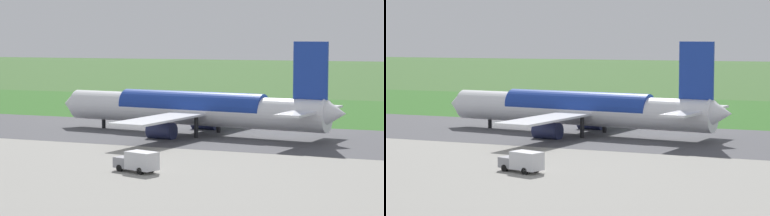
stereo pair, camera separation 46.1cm
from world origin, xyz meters
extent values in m
plane|color=#3D662D|center=(0.00, 0.00, 0.00)|extent=(800.00, 800.00, 0.00)
cube|color=#47474C|center=(0.00, 0.00, 0.03)|extent=(600.00, 33.70, 0.06)
cube|color=gray|center=(0.00, 60.55, 0.03)|extent=(440.00, 110.00, 0.05)
cube|color=#346B27|center=(0.00, -41.33, 0.02)|extent=(600.00, 80.00, 0.04)
cylinder|color=white|center=(5.75, 0.00, 4.20)|extent=(48.28, 10.81, 5.20)
cone|color=white|center=(31.07, -3.00, 4.20)|extent=(3.56, 5.26, 4.94)
cone|color=white|center=(-19.28, 2.97, 4.80)|extent=(4.00, 4.80, 4.42)
cube|color=#19389E|center=(-15.23, 2.49, 11.30)|extent=(5.62, 1.16, 9.00)
cube|color=white|center=(-14.58, 7.95, 5.00)|extent=(5.03, 9.41, 0.36)
cube|color=white|center=(-15.87, -2.98, 5.00)|extent=(5.03, 9.41, 0.36)
cube|color=white|center=(6.05, 11.04, 3.80)|extent=(8.55, 22.55, 0.35)
cube|color=white|center=(3.46, -10.81, 3.80)|extent=(8.55, 22.55, 0.35)
cylinder|color=#23284C|center=(8.12, 7.27, 1.32)|extent=(4.80, 3.31, 2.80)
cylinder|color=#23284C|center=(6.35, -7.62, 1.32)|extent=(4.80, 3.31, 2.80)
cylinder|color=black|center=(23.86, -2.15, 1.71)|extent=(0.70, 0.70, 3.42)
cylinder|color=black|center=(3.24, 4.33, 1.71)|extent=(0.70, 0.70, 3.42)
cylinder|color=black|center=(2.30, -3.62, 1.71)|extent=(0.70, 0.70, 3.42)
cylinder|color=#19389E|center=(5.75, 0.00, 4.72)|extent=(26.83, 8.30, 5.23)
cube|color=gray|center=(-0.34, 36.90, 1.10)|extent=(2.75, 2.75, 1.30)
cube|color=silver|center=(-3.02, 37.71, 1.55)|extent=(4.31, 3.31, 2.20)
cylinder|color=black|center=(-0.05, 37.85, 0.45)|extent=(0.95, 0.55, 0.90)
cylinder|color=black|center=(-0.63, 35.94, 0.45)|extent=(0.95, 0.55, 0.90)
cylinder|color=black|center=(-3.30, 38.84, 0.45)|extent=(0.95, 0.55, 0.90)
cylinder|color=black|center=(-3.89, 36.93, 0.45)|extent=(0.95, 0.55, 0.90)
cylinder|color=slate|center=(-5.72, -39.71, 0.97)|extent=(0.10, 0.10, 1.93)
cube|color=red|center=(-5.72, -39.73, 2.23)|extent=(0.60, 0.04, 0.60)
cone|color=orange|center=(-0.66, -37.97, 0.28)|extent=(0.40, 0.40, 0.55)
camera|label=1|loc=(-44.67, 123.78, 16.68)|focal=74.27mm
camera|label=2|loc=(-45.09, 123.60, 16.68)|focal=74.27mm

